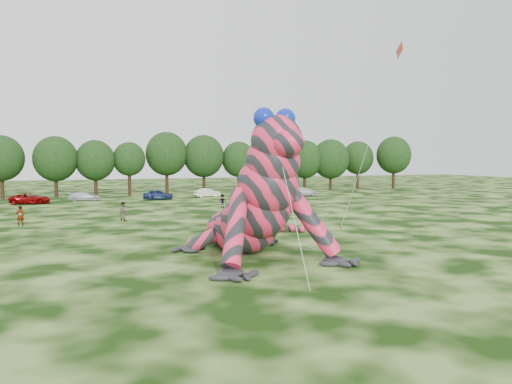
{
  "coord_description": "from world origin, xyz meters",
  "views": [
    {
      "loc": [
        -8.12,
        -26.06,
        6.21
      ],
      "look_at": [
        2.98,
        3.56,
        4.0
      ],
      "focal_mm": 35.0,
      "sensor_mm": 36.0,
      "label": 1
    }
  ],
  "objects_px": {
    "tree_11": "(204,164)",
    "car_3": "(84,196)",
    "tree_15": "(331,165)",
    "spectator_1": "(123,211)",
    "tree_13": "(277,164)",
    "tree_17": "(394,163)",
    "car_4": "(158,195)",
    "spectator_3": "(292,200)",
    "tree_6": "(2,167)",
    "tree_16": "(358,165)",
    "tree_12": "(239,167)",
    "spectator_0": "(20,216)",
    "tree_8": "(95,168)",
    "tree_7": "(56,167)",
    "car_5": "(207,193)",
    "car_6": "(254,191)",
    "inflatable_gecko": "(240,183)",
    "tree_9": "(129,169)",
    "flying_kite": "(395,63)",
    "tree_14": "(305,165)",
    "tree_10": "(167,163)",
    "car_7": "(303,192)",
    "car_2": "(30,199)",
    "spectator_2": "(222,201)"
  },
  "relations": [
    {
      "from": "tree_11",
      "to": "car_3",
      "type": "height_order",
      "value": "tree_11"
    },
    {
      "from": "tree_15",
      "to": "spectator_1",
      "type": "relative_size",
      "value": 5.24
    },
    {
      "from": "tree_13",
      "to": "tree_17",
      "type": "relative_size",
      "value": 0.98
    },
    {
      "from": "car_4",
      "to": "spectator_3",
      "type": "bearing_deg",
      "value": -134.3
    },
    {
      "from": "tree_6",
      "to": "tree_16",
      "type": "bearing_deg",
      "value": 2.44
    },
    {
      "from": "tree_12",
      "to": "spectator_0",
      "type": "height_order",
      "value": "tree_12"
    },
    {
      "from": "tree_6",
      "to": "car_3",
      "type": "height_order",
      "value": "tree_6"
    },
    {
      "from": "tree_8",
      "to": "car_3",
      "type": "xyz_separation_m",
      "value": [
        -1.97,
        -7.87,
        -3.84
      ]
    },
    {
      "from": "car_4",
      "to": "tree_7",
      "type": "bearing_deg",
      "value": 61.83
    },
    {
      "from": "tree_16",
      "to": "car_5",
      "type": "relative_size",
      "value": 2.3
    },
    {
      "from": "tree_12",
      "to": "car_6",
      "type": "xyz_separation_m",
      "value": [
        -0.27,
        -8.62,
        -3.75
      ]
    },
    {
      "from": "tree_12",
      "to": "car_4",
      "type": "height_order",
      "value": "tree_12"
    },
    {
      "from": "spectator_0",
      "to": "tree_17",
      "type": "bearing_deg",
      "value": -168.74
    },
    {
      "from": "inflatable_gecko",
      "to": "tree_9",
      "type": "relative_size",
      "value": 2.08
    },
    {
      "from": "tree_6",
      "to": "spectator_0",
      "type": "relative_size",
      "value": 5.11
    },
    {
      "from": "tree_6",
      "to": "tree_11",
      "type": "relative_size",
      "value": 0.94
    },
    {
      "from": "flying_kite",
      "to": "tree_14",
      "type": "bearing_deg",
      "value": 71.95
    },
    {
      "from": "flying_kite",
      "to": "car_3",
      "type": "height_order",
      "value": "flying_kite"
    },
    {
      "from": "tree_10",
      "to": "tree_16",
      "type": "distance_m",
      "value": 38.06
    },
    {
      "from": "tree_14",
      "to": "tree_15",
      "type": "height_order",
      "value": "tree_15"
    },
    {
      "from": "flying_kite",
      "to": "car_5",
      "type": "relative_size",
      "value": 3.9
    },
    {
      "from": "tree_8",
      "to": "car_7",
      "type": "relative_size",
      "value": 1.86
    },
    {
      "from": "inflatable_gecko",
      "to": "tree_10",
      "type": "bearing_deg",
      "value": 76.35
    },
    {
      "from": "tree_9",
      "to": "spectator_3",
      "type": "distance_m",
      "value": 32.05
    },
    {
      "from": "tree_17",
      "to": "car_2",
      "type": "xyz_separation_m",
      "value": [
        -65.02,
        -10.34,
        -4.43
      ]
    },
    {
      "from": "tree_8",
      "to": "car_6",
      "type": "distance_m",
      "value": 25.49
    },
    {
      "from": "tree_16",
      "to": "spectator_0",
      "type": "bearing_deg",
      "value": -147.94
    },
    {
      "from": "tree_17",
      "to": "tree_7",
      "type": "bearing_deg",
      "value": 179.87
    },
    {
      "from": "inflatable_gecko",
      "to": "car_2",
      "type": "relative_size",
      "value": 3.51
    },
    {
      "from": "tree_16",
      "to": "tree_6",
      "type": "bearing_deg",
      "value": -177.56
    },
    {
      "from": "tree_9",
      "to": "tree_16",
      "type": "distance_m",
      "value": 44.43
    },
    {
      "from": "car_3",
      "to": "spectator_2",
      "type": "bearing_deg",
      "value": -131.36
    },
    {
      "from": "tree_6",
      "to": "car_3",
      "type": "xyz_separation_m",
      "value": [
        11.37,
        -7.57,
        -4.11
      ]
    },
    {
      "from": "car_5",
      "to": "car_7",
      "type": "xyz_separation_m",
      "value": [
        15.14,
        -3.1,
        0.02
      ]
    },
    {
      "from": "tree_13",
      "to": "car_3",
      "type": "xyz_separation_m",
      "value": [
        -33.32,
        -8.01,
        -4.43
      ]
    },
    {
      "from": "tree_12",
      "to": "spectator_3",
      "type": "height_order",
      "value": "tree_12"
    },
    {
      "from": "car_4",
      "to": "car_5",
      "type": "height_order",
      "value": "car_4"
    },
    {
      "from": "tree_10",
      "to": "car_6",
      "type": "xyz_separation_m",
      "value": [
        12.34,
        -9.46,
        -4.51
      ]
    },
    {
      "from": "car_4",
      "to": "spectator_0",
      "type": "relative_size",
      "value": 2.35
    },
    {
      "from": "inflatable_gecko",
      "to": "spectator_0",
      "type": "bearing_deg",
      "value": 119.98
    },
    {
      "from": "car_4",
      "to": "car_5",
      "type": "bearing_deg",
      "value": -68.15
    },
    {
      "from": "spectator_1",
      "to": "car_3",
      "type": "bearing_deg",
      "value": -34.92
    },
    {
      "from": "car_2",
      "to": "spectator_0",
      "type": "distance_m",
      "value": 23.18
    },
    {
      "from": "car_5",
      "to": "tree_10",
      "type": "bearing_deg",
      "value": 15.6
    },
    {
      "from": "car_5",
      "to": "spectator_1",
      "type": "height_order",
      "value": "spectator_1"
    },
    {
      "from": "car_6",
      "to": "tree_8",
      "type": "bearing_deg",
      "value": 70.16
    },
    {
      "from": "tree_9",
      "to": "car_3",
      "type": "height_order",
      "value": "tree_9"
    },
    {
      "from": "car_5",
      "to": "spectator_3",
      "type": "height_order",
      "value": "spectator_3"
    },
    {
      "from": "tree_13",
      "to": "inflatable_gecko",
      "type": "bearing_deg",
      "value": -115.32
    },
    {
      "from": "tree_9",
      "to": "spectator_2",
      "type": "distance_m",
      "value": 26.37
    }
  ]
}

